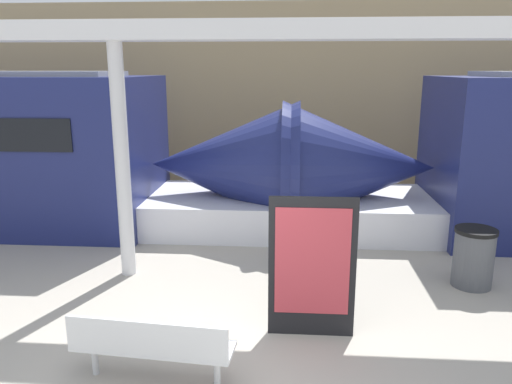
{
  "coord_description": "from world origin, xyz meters",
  "views": [
    {
      "loc": [
        0.88,
        -4.26,
        3.25
      ],
      "look_at": [
        0.35,
        3.18,
        1.4
      ],
      "focal_mm": 35.0,
      "sensor_mm": 36.0,
      "label": 1
    }
  ],
  "objects_px": {
    "bench_near": "(151,344)",
    "poster_board": "(312,267)",
    "support_column_near": "(122,164)",
    "trash_bin": "(473,257)"
  },
  "relations": [
    {
      "from": "support_column_near",
      "to": "bench_near",
      "type": "bearing_deg",
      "value": -67.55
    },
    {
      "from": "support_column_near",
      "to": "trash_bin",
      "type": "bearing_deg",
      "value": -0.92
    },
    {
      "from": "support_column_near",
      "to": "poster_board",
      "type": "bearing_deg",
      "value": -30.8
    },
    {
      "from": "poster_board",
      "to": "support_column_near",
      "type": "height_order",
      "value": "support_column_near"
    },
    {
      "from": "bench_near",
      "to": "poster_board",
      "type": "bearing_deg",
      "value": 39.62
    },
    {
      "from": "trash_bin",
      "to": "support_column_near",
      "type": "xyz_separation_m",
      "value": [
        -5.4,
        0.09,
        1.36
      ]
    },
    {
      "from": "bench_near",
      "to": "poster_board",
      "type": "relative_size",
      "value": 0.98
    },
    {
      "from": "bench_near",
      "to": "trash_bin",
      "type": "xyz_separation_m",
      "value": [
        4.21,
        2.79,
        -0.01
      ]
    },
    {
      "from": "poster_board",
      "to": "bench_near",
      "type": "bearing_deg",
      "value": -145.69
    },
    {
      "from": "bench_near",
      "to": "poster_board",
      "type": "height_order",
      "value": "poster_board"
    }
  ]
}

